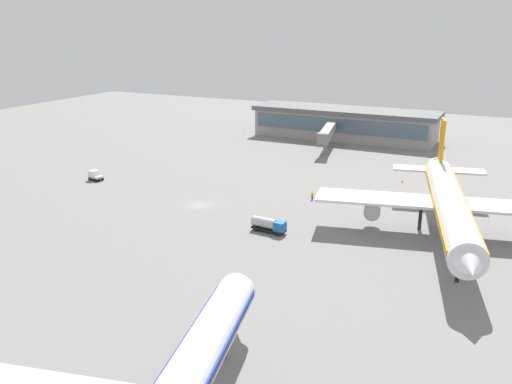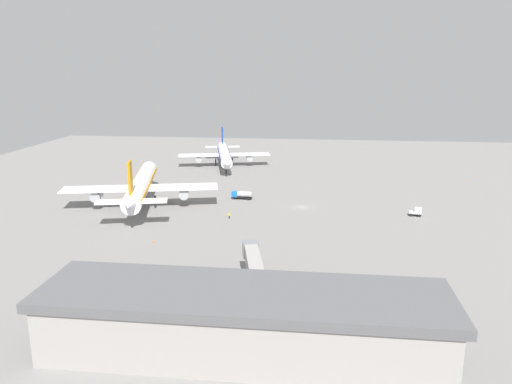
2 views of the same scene
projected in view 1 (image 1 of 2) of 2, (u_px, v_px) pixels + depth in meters
The scene contains 8 objects.
ground at pixel (199, 205), 111.22m from camera, with size 288.00×288.00×0.00m, color gray.
terminal_building at pixel (345, 123), 174.10m from camera, with size 58.37×15.50×9.55m.
airplane_taxiing at pixel (449, 203), 92.60m from camera, with size 45.51×55.88×17.18m.
fuel_truck at pixel (269, 224), 96.76m from camera, with size 6.43×2.62×2.50m.
baggage_tug at pixel (95, 175), 128.68m from camera, with size 3.48×2.68×2.30m.
ground_crew_worker at pixel (312, 196), 114.72m from camera, with size 0.54×0.54×1.67m.
jet_bridge at pixel (328, 132), 158.38m from camera, with size 7.58×23.52×6.74m.
safety_cone_mid_apron at pixel (402, 181), 127.00m from camera, with size 0.44×0.44×0.60m, color #EA590C.
Camera 1 is at (-56.76, 89.61, 35.49)m, focal length 38.51 mm.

